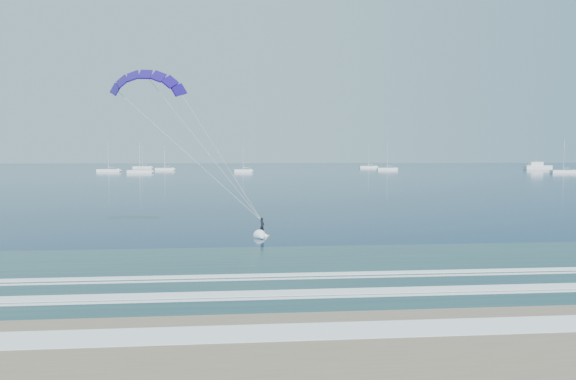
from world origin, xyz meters
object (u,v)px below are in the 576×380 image
(sailboat_5, at_px, (387,169))
(motor_yacht, at_px, (537,166))
(sailboat_6, at_px, (563,171))
(sailboat_8, at_px, (142,167))
(sailboat_1, at_px, (108,170))
(sailboat_7, at_px, (140,171))
(sailboat_3, at_px, (243,171))
(sailboat_4, at_px, (368,167))
(kitesurfer_rig, at_px, (205,150))
(sailboat_2, at_px, (165,169))

(sailboat_5, bearing_deg, motor_yacht, 6.37)
(sailboat_6, relative_size, sailboat_8, 1.15)
(sailboat_1, distance_m, sailboat_6, 188.92)
(sailboat_1, xyz_separation_m, sailboat_7, (16.21, -15.62, -0.01))
(sailboat_3, bearing_deg, sailboat_1, 171.18)
(sailboat_3, xyz_separation_m, sailboat_7, (-41.42, -6.68, 0.01))
(sailboat_3, height_order, sailboat_8, sailboat_8)
(sailboat_6, bearing_deg, sailboat_3, 170.68)
(sailboat_1, distance_m, sailboat_8, 55.77)
(motor_yacht, distance_m, sailboat_4, 85.69)
(kitesurfer_rig, relative_size, sailboat_8, 1.23)
(sailboat_1, height_order, sailboat_3, sailboat_1)
(sailboat_5, bearing_deg, sailboat_7, -165.26)
(motor_yacht, height_order, sailboat_7, sailboat_7)
(sailboat_2, bearing_deg, sailboat_7, -97.47)
(motor_yacht, relative_size, sailboat_5, 1.05)
(kitesurfer_rig, xyz_separation_m, sailboat_8, (-50.43, 238.82, -6.90))
(sailboat_2, bearing_deg, sailboat_5, -3.45)
(sailboat_3, height_order, sailboat_4, sailboat_4)
(sailboat_4, bearing_deg, kitesurfer_rig, -107.14)
(sailboat_6, bearing_deg, sailboat_7, 175.14)
(sailboat_4, height_order, sailboat_7, sailboat_4)
(sailboat_2, xyz_separation_m, sailboat_8, (-17.10, 35.97, -0.01))
(sailboat_3, bearing_deg, sailboat_5, 17.98)
(kitesurfer_rig, bearing_deg, motor_yacht, 53.38)
(sailboat_5, bearing_deg, sailboat_3, -162.02)
(sailboat_6, bearing_deg, sailboat_2, 163.28)
(sailboat_8, bearing_deg, sailboat_6, -25.13)
(sailboat_2, relative_size, sailboat_8, 0.97)
(sailboat_2, height_order, sailboat_6, sailboat_6)
(sailboat_5, relative_size, sailboat_8, 1.08)
(sailboat_1, bearing_deg, sailboat_6, -9.16)
(sailboat_3, relative_size, sailboat_4, 0.79)
(motor_yacht, xyz_separation_m, sailboat_3, (-149.25, -31.26, -0.81))
(kitesurfer_rig, bearing_deg, sailboat_6, 49.16)
(sailboat_2, relative_size, sailboat_5, 0.90)
(sailboat_4, bearing_deg, sailboat_6, -55.03)
(sailboat_8, bearing_deg, sailboat_1, -93.84)
(sailboat_5, bearing_deg, sailboat_2, 176.55)
(kitesurfer_rig, height_order, motor_yacht, kitesurfer_rig)
(sailboat_6, bearing_deg, kitesurfer_rig, -130.84)
(sailboat_2, relative_size, sailboat_7, 0.93)
(motor_yacht, xyz_separation_m, sailboat_6, (-20.38, -52.41, -0.79))
(sailboat_4, bearing_deg, sailboat_1, -156.89)
(sailboat_1, relative_size, sailboat_5, 1.00)
(sailboat_2, distance_m, sailboat_8, 39.83)
(kitesurfer_rig, distance_m, motor_yacht, 256.10)
(sailboat_2, bearing_deg, sailboat_4, 18.04)
(sailboat_2, height_order, sailboat_3, sailboat_2)
(kitesurfer_rig, xyz_separation_m, sailboat_7, (-37.95, 167.55, -6.89))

